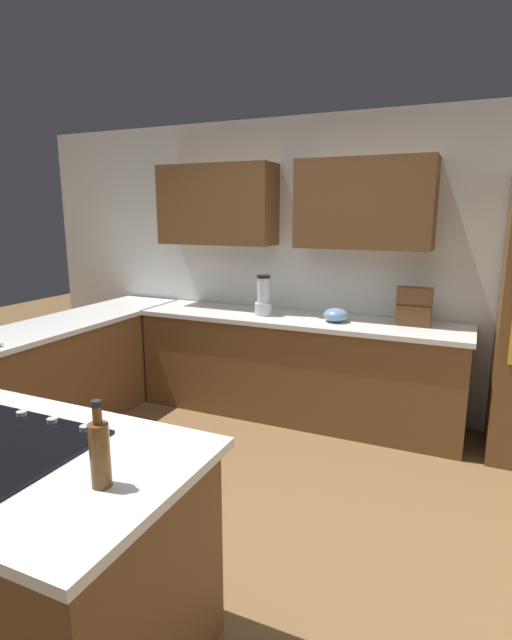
% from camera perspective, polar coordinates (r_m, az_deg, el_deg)
% --- Properties ---
extents(ground_plane, '(14.00, 14.00, 0.00)m').
position_cam_1_polar(ground_plane, '(3.09, -5.28, -22.88)').
color(ground_plane, brown).
extents(wall_back, '(6.00, 0.44, 2.60)m').
position_cam_1_polar(wall_back, '(4.45, 6.67, 7.91)').
color(wall_back, silver).
rests_on(wall_back, ground).
extents(lower_cabinets_back, '(2.80, 0.60, 0.86)m').
position_cam_1_polar(lower_cabinets_back, '(4.35, 4.66, -5.74)').
color(lower_cabinets_back, brown).
rests_on(lower_cabinets_back, ground).
extents(countertop_back, '(2.84, 0.64, 0.04)m').
position_cam_1_polar(countertop_back, '(4.23, 4.77, 0.05)').
color(countertop_back, silver).
rests_on(countertop_back, lower_cabinets_back).
extents(lower_cabinets_side, '(0.60, 2.90, 0.86)m').
position_cam_1_polar(lower_cabinets_side, '(4.34, -23.18, -6.79)').
color(lower_cabinets_side, brown).
rests_on(lower_cabinets_side, ground).
extents(countertop_side, '(0.64, 2.94, 0.04)m').
position_cam_1_polar(countertop_side, '(4.22, -23.69, -1.00)').
color(countertop_side, silver).
rests_on(countertop_side, lower_cabinets_side).
extents(island_base, '(1.60, 0.81, 0.86)m').
position_cam_1_polar(island_base, '(2.45, -27.36, -22.68)').
color(island_base, brown).
rests_on(island_base, ground).
extents(blender, '(0.15, 0.15, 0.35)m').
position_cam_1_polar(blender, '(4.28, 0.87, 2.58)').
color(blender, silver).
rests_on(blender, countertop_back).
extents(mixing_bowl, '(0.20, 0.20, 0.11)m').
position_cam_1_polar(mixing_bowl, '(4.09, 9.26, 0.57)').
color(mixing_bowl, '#668CB2').
rests_on(mixing_bowl, countertop_back).
extents(spice_rack, '(0.27, 0.11, 0.31)m').
position_cam_1_polar(spice_rack, '(4.07, 17.90, 1.49)').
color(spice_rack, brown).
rests_on(spice_rack, countertop_back).
extents(second_bottle, '(0.07, 0.07, 0.30)m').
position_cam_1_polar(second_bottle, '(1.73, -17.70, -14.43)').
color(second_bottle, brown).
rests_on(second_bottle, island_top).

